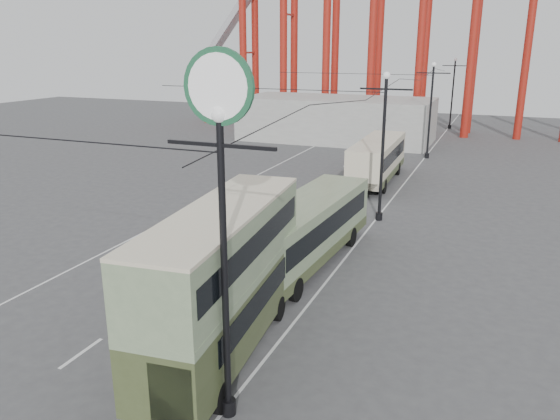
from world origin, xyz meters
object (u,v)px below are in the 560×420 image
at_px(lamp_post_near, 221,162).
at_px(pedestrian, 300,240).
at_px(double_decker_bus, 223,274).
at_px(single_decker_cream, 377,159).
at_px(single_decker_green, 306,229).

bearing_deg(lamp_post_near, pedestrian, 101.02).
bearing_deg(double_decker_bus, single_decker_cream, 85.85).
distance_m(single_decker_cream, pedestrian, 18.06).
bearing_deg(single_decker_cream, lamp_post_near, -86.95).
bearing_deg(pedestrian, single_decker_cream, -95.27).
bearing_deg(pedestrian, double_decker_bus, 89.63).
distance_m(double_decker_bus, pedestrian, 10.33).
xyz_separation_m(lamp_post_near, single_decker_green, (-1.85, 12.10, -5.95)).
xyz_separation_m(double_decker_bus, single_decker_cream, (-0.73, 28.10, -1.13)).
distance_m(lamp_post_near, pedestrian, 15.15).
height_order(double_decker_bus, single_decker_green, double_decker_bus).
bearing_deg(double_decker_bus, lamp_post_near, -66.39).
bearing_deg(single_decker_cream, pedestrian, -91.77).
height_order(single_decker_cream, pedestrian, single_decker_cream).
bearing_deg(single_decker_green, pedestrian, 126.48).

